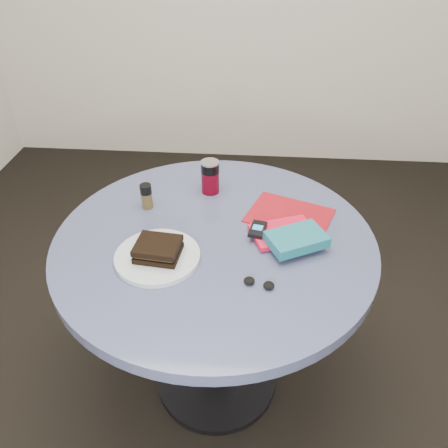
# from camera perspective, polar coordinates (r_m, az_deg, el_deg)

# --- Properties ---
(ground) EXTENTS (4.00, 4.00, 0.00)m
(ground) POSITION_cam_1_polar(r_m,az_deg,el_deg) (1.92, -0.95, -19.59)
(ground) COLOR black
(ground) RESTS_ON ground
(table) EXTENTS (1.00, 1.00, 0.75)m
(table) POSITION_cam_1_polar(r_m,az_deg,el_deg) (1.47, -1.18, -6.67)
(table) COLOR black
(table) RESTS_ON ground
(plate) EXTENTS (0.33, 0.33, 0.02)m
(plate) POSITION_cam_1_polar(r_m,az_deg,el_deg) (1.29, -8.68, -4.24)
(plate) COLOR silver
(plate) RESTS_ON table
(sandwich) EXTENTS (0.14, 0.12, 0.04)m
(sandwich) POSITION_cam_1_polar(r_m,az_deg,el_deg) (1.27, -8.61, -3.27)
(sandwich) COLOR black
(sandwich) RESTS_ON plate
(soda_can) EXTENTS (0.07, 0.07, 0.12)m
(soda_can) POSITION_cam_1_polar(r_m,az_deg,el_deg) (1.55, -1.81, 6.17)
(soda_can) COLOR #5C0413
(soda_can) RESTS_ON table
(pepper_grinder) EXTENTS (0.05, 0.05, 0.09)m
(pepper_grinder) POSITION_cam_1_polar(r_m,az_deg,el_deg) (1.49, -10.09, 3.62)
(pepper_grinder) COLOR #483E1E
(pepper_grinder) RESTS_ON table
(magazine) EXTENTS (0.32, 0.28, 0.00)m
(magazine) POSITION_cam_1_polar(r_m,az_deg,el_deg) (1.46, 8.55, 1.11)
(magazine) COLOR maroon
(magazine) RESTS_ON table
(red_book) EXTENTS (0.22, 0.19, 0.02)m
(red_book) POSITION_cam_1_polar(r_m,az_deg,el_deg) (1.37, 7.71, -1.12)
(red_book) COLOR red
(red_book) RESTS_ON magazine
(novel) EXTENTS (0.20, 0.17, 0.03)m
(novel) POSITION_cam_1_polar(r_m,az_deg,el_deg) (1.31, 9.46, -1.97)
(novel) COLOR #175E6E
(novel) RESTS_ON red_book
(mp3_player) EXTENTS (0.06, 0.09, 0.01)m
(mp3_player) POSITION_cam_1_polar(r_m,az_deg,el_deg) (1.35, 4.42, -0.69)
(mp3_player) COLOR black
(mp3_player) RESTS_ON red_book
(headphones) EXTENTS (0.09, 0.05, 0.02)m
(headphones) POSITION_cam_1_polar(r_m,az_deg,el_deg) (1.20, 4.59, -7.71)
(headphones) COLOR black
(headphones) RESTS_ON table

